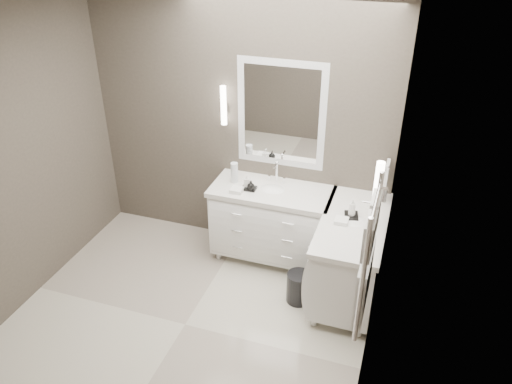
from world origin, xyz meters
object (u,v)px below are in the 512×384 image
(vanity_right, at_px, (350,253))
(towel_ladder, at_px, (366,263))
(waste_bin, at_px, (298,287))
(vanity_back, at_px, (272,219))

(vanity_right, distance_m, towel_ladder, 1.60)
(vanity_right, height_order, waste_bin, vanity_right)
(towel_ladder, bearing_deg, waste_bin, 121.92)
(vanity_back, relative_size, waste_bin, 3.90)
(vanity_back, distance_m, waste_bin, 0.80)
(vanity_back, distance_m, vanity_right, 0.93)
(towel_ladder, bearing_deg, vanity_back, 124.10)
(vanity_back, xyz_separation_m, waste_bin, (0.45, -0.58, -0.33))
(waste_bin, bearing_deg, towel_ladder, -58.08)
(vanity_back, bearing_deg, waste_bin, -52.24)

